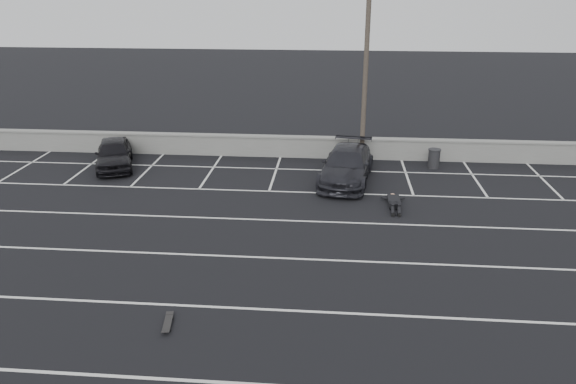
# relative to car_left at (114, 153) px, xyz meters

# --- Properties ---
(ground) EXTENTS (120.00, 120.00, 0.00)m
(ground) POSITION_rel_car_left_xyz_m (9.65, -11.60, -0.68)
(ground) COLOR black
(ground) RESTS_ON ground
(seawall) EXTENTS (50.00, 0.45, 1.06)m
(seawall) POSITION_rel_car_left_xyz_m (9.65, 2.40, -0.13)
(seawall) COLOR gray
(seawall) RESTS_ON ground
(stall_lines) EXTENTS (36.00, 20.05, 0.01)m
(stall_lines) POSITION_rel_car_left_xyz_m (9.57, -7.19, -0.68)
(stall_lines) COLOR silver
(stall_lines) RESTS_ON ground
(car_left) EXTENTS (2.85, 4.30, 1.36)m
(car_left) POSITION_rel_car_left_xyz_m (0.00, 0.00, 0.00)
(car_left) COLOR black
(car_left) RESTS_ON ground
(car_right) EXTENTS (2.74, 5.26, 1.46)m
(car_right) POSITION_rel_car_left_xyz_m (10.90, -1.01, 0.05)
(car_right) COLOR #222228
(car_right) RESTS_ON ground
(utility_pole) EXTENTS (1.12, 0.22, 8.43)m
(utility_pole) POSITION_rel_car_left_xyz_m (11.65, 1.60, 3.59)
(utility_pole) COLOR #4C4238
(utility_pole) RESTS_ON ground
(trash_bin) EXTENTS (0.69, 0.69, 0.91)m
(trash_bin) POSITION_rel_car_left_xyz_m (15.03, 1.22, -0.22)
(trash_bin) COLOR #252527
(trash_bin) RESTS_ON ground
(person) EXTENTS (1.03, 2.54, 0.50)m
(person) POSITION_rel_car_left_xyz_m (12.74, -3.60, -0.43)
(person) COLOR black
(person) RESTS_ON ground
(skateboard) EXTENTS (0.31, 0.80, 0.09)m
(skateboard) POSITION_rel_car_left_xyz_m (6.21, -12.56, -0.61)
(skateboard) COLOR black
(skateboard) RESTS_ON ground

